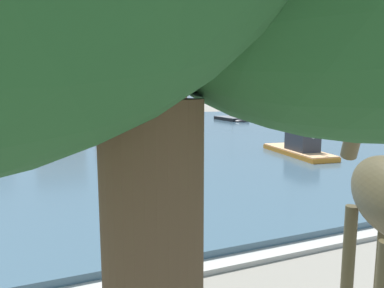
# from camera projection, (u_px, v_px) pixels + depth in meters

# --- Properties ---
(harbor_water) EXTENTS (81.91, 51.80, 0.30)m
(harbor_water) POSITION_uv_depth(u_px,v_px,m) (109.00, 133.00, 32.76)
(harbor_water) COLOR #3D5666
(harbor_water) RESTS_ON ground
(quay_edge_coping) EXTENTS (81.91, 0.50, 0.12)m
(quay_edge_coping) POSITION_uv_depth(u_px,v_px,m) (286.00, 251.00, 8.84)
(quay_edge_coping) COLOR #ADA89E
(quay_edge_coping) RESTS_ON ground
(giraffe_statue) EXTENTS (1.86, 2.75, 5.17)m
(giraffe_statue) POSITION_uv_depth(u_px,v_px,m) (384.00, 199.00, 4.46)
(giraffe_statue) COLOR #4C4228
(giraffe_statue) RESTS_ON ground
(sailboat_orange) EXTENTS (2.31, 6.43, 6.08)m
(sailboat_orange) POSITION_uv_depth(u_px,v_px,m) (295.00, 149.00, 21.21)
(sailboat_orange) COLOR orange
(sailboat_orange) RESTS_ON ground
(sailboat_green) EXTENTS (3.91, 7.30, 7.64)m
(sailboat_green) POSITION_uv_depth(u_px,v_px,m) (148.00, 114.00, 54.15)
(sailboat_green) COLOR #236B42
(sailboat_green) RESTS_ON ground
(sailboat_navy) EXTENTS (4.52, 8.55, 5.91)m
(sailboat_navy) POSITION_uv_depth(u_px,v_px,m) (6.00, 125.00, 37.94)
(sailboat_navy) COLOR navy
(sailboat_navy) RESTS_ON ground
(sailboat_yellow) EXTENTS (2.30, 6.18, 7.28)m
(sailboat_yellow) POSITION_uv_depth(u_px,v_px,m) (7.00, 118.00, 44.78)
(sailboat_yellow) COLOR gold
(sailboat_yellow) RESTS_ON ground
(sailboat_black) EXTENTS (2.39, 5.95, 6.57)m
(sailboat_black) POSITION_uv_depth(u_px,v_px,m) (233.00, 120.00, 45.30)
(sailboat_black) COLOR black
(sailboat_black) RESTS_ON ground
(townhouse_wide_warehouse) EXTENTS (7.47, 6.95, 11.40)m
(townhouse_wide_warehouse) POSITION_uv_depth(u_px,v_px,m) (56.00, 80.00, 56.46)
(townhouse_wide_warehouse) COLOR tan
(townhouse_wide_warehouse) RESTS_ON ground
(townhouse_corner_house) EXTENTS (6.50, 6.84, 9.70)m
(townhouse_corner_house) POSITION_uv_depth(u_px,v_px,m) (114.00, 86.00, 62.24)
(townhouse_corner_house) COLOR tan
(townhouse_corner_house) RESTS_ON ground
(townhouse_end_terrace) EXTENTS (5.28, 7.89, 12.91)m
(townhouse_end_terrace) POSITION_uv_depth(u_px,v_px,m) (166.00, 77.00, 64.55)
(townhouse_end_terrace) COLOR #8E5142
(townhouse_end_terrace) RESTS_ON ground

